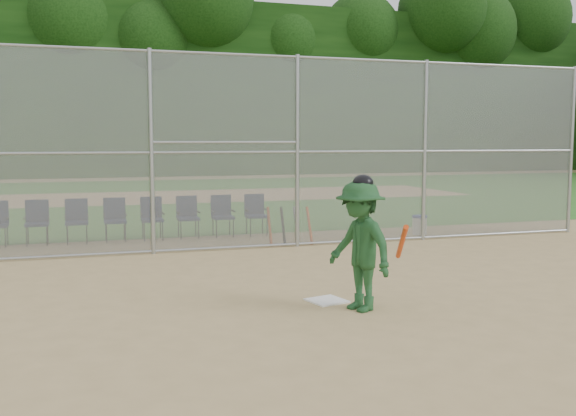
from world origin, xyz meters
name	(u,v)px	position (x,y,z in m)	size (l,w,h in m)	color
ground	(345,308)	(0.00, 0.00, 0.00)	(100.00, 100.00, 0.00)	tan
grass_strip	(170,197)	(0.00, 18.00, 0.01)	(100.00, 100.00, 0.00)	#2B691F
dirt_patch_far	(170,197)	(0.00, 18.00, 0.01)	(24.00, 24.00, 0.00)	tan
backstop_fence	(251,149)	(0.00, 5.00, 2.07)	(16.09, 0.09, 4.00)	gray
treeline	(162,63)	(0.00, 20.00, 5.50)	(81.00, 60.00, 11.00)	black
home_plate	(327,301)	(-0.09, 0.42, 0.01)	(0.47, 0.47, 0.02)	white
batter_at_plate	(360,245)	(0.15, -0.13, 0.87)	(1.03, 1.38, 1.80)	#1E4B25
water_cooler	(420,225)	(4.35, 5.78, 0.23)	(0.36, 0.36, 0.46)	white
spare_bats	(290,226)	(0.92, 5.26, 0.41)	(0.96, 0.41, 0.83)	#D84C14
chair_2	(37,223)	(-4.26, 6.84, 0.48)	(0.54, 0.52, 0.96)	#111B3E
chair_3	(77,221)	(-3.45, 6.84, 0.48)	(0.54, 0.52, 0.96)	#111B3E
chair_4	(115,220)	(-2.64, 6.84, 0.48)	(0.54, 0.52, 0.96)	#111B3E
chair_5	(152,219)	(-1.83, 6.84, 0.48)	(0.54, 0.52, 0.96)	#111B3E
chair_6	(188,217)	(-1.02, 6.84, 0.48)	(0.54, 0.52, 0.96)	#111B3E
chair_7	(223,216)	(-0.21, 6.84, 0.48)	(0.54, 0.52, 0.96)	#111B3E
chair_8	(257,215)	(0.60, 6.84, 0.48)	(0.54, 0.52, 0.96)	#111B3E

